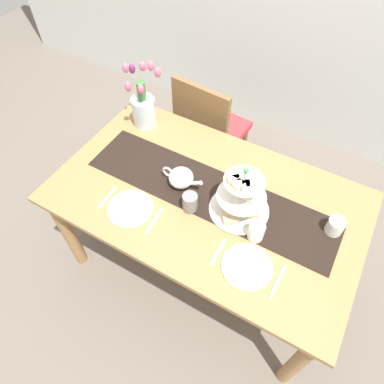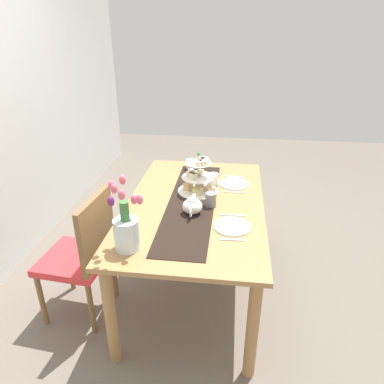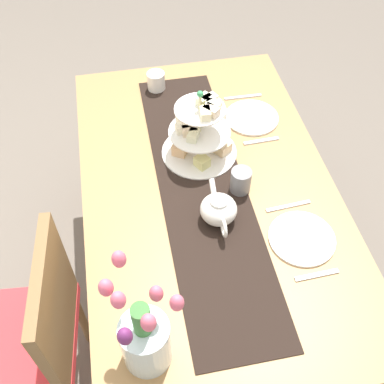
% 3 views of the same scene
% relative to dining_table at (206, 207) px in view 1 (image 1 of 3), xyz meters
% --- Properties ---
extents(ground_plane, '(8.00, 8.00, 0.00)m').
position_rel_dining_table_xyz_m(ground_plane, '(0.00, 0.00, -0.63)').
color(ground_plane, '#6B6056').
extents(dining_table, '(1.59, 0.95, 0.73)m').
position_rel_dining_table_xyz_m(dining_table, '(0.00, 0.00, 0.00)').
color(dining_table, '#A37747').
rests_on(dining_table, ground_plane).
extents(chair_left, '(0.46, 0.46, 0.91)m').
position_rel_dining_table_xyz_m(chair_left, '(-0.35, 0.70, -0.13)').
color(chair_left, brown).
rests_on(chair_left, ground_plane).
extents(table_runner, '(1.35, 0.32, 0.00)m').
position_rel_dining_table_xyz_m(table_runner, '(0.00, 0.02, 0.10)').
color(table_runner, black).
rests_on(table_runner, dining_table).
extents(tiered_cake_stand, '(0.30, 0.30, 0.30)m').
position_rel_dining_table_xyz_m(tiered_cake_stand, '(0.18, -0.00, 0.20)').
color(tiered_cake_stand, beige).
rests_on(tiered_cake_stand, table_runner).
extents(teapot, '(0.24, 0.13, 0.14)m').
position_rel_dining_table_xyz_m(teapot, '(-0.15, 0.00, 0.16)').
color(teapot, white).
rests_on(teapot, table_runner).
extents(tulip_vase, '(0.21, 0.19, 0.40)m').
position_rel_dining_table_xyz_m(tulip_vase, '(-0.59, 0.31, 0.23)').
color(tulip_vase, silver).
rests_on(tulip_vase, dining_table).
extents(cream_jug, '(0.08, 0.08, 0.08)m').
position_rel_dining_table_xyz_m(cream_jug, '(0.62, 0.11, 0.14)').
color(cream_jug, white).
rests_on(cream_jug, dining_table).
extents(dinner_plate_left, '(0.23, 0.23, 0.01)m').
position_rel_dining_table_xyz_m(dinner_plate_left, '(-0.29, -0.26, 0.11)').
color(dinner_plate_left, white).
rests_on(dinner_plate_left, dining_table).
extents(fork_left, '(0.02, 0.15, 0.01)m').
position_rel_dining_table_xyz_m(fork_left, '(-0.44, -0.26, 0.10)').
color(fork_left, silver).
rests_on(fork_left, dining_table).
extents(knife_left, '(0.03, 0.17, 0.01)m').
position_rel_dining_table_xyz_m(knife_left, '(-0.15, -0.26, 0.10)').
color(knife_left, silver).
rests_on(knife_left, dining_table).
extents(dinner_plate_right, '(0.23, 0.23, 0.01)m').
position_rel_dining_table_xyz_m(dinner_plate_right, '(0.34, -0.26, 0.11)').
color(dinner_plate_right, white).
rests_on(dinner_plate_right, dining_table).
extents(fork_right, '(0.02, 0.15, 0.01)m').
position_rel_dining_table_xyz_m(fork_right, '(0.20, -0.26, 0.10)').
color(fork_right, silver).
rests_on(fork_right, dining_table).
extents(knife_right, '(0.02, 0.17, 0.01)m').
position_rel_dining_table_xyz_m(knife_right, '(0.49, -0.26, 0.10)').
color(knife_right, silver).
rests_on(knife_right, dining_table).
extents(mug_grey, '(0.08, 0.08, 0.09)m').
position_rel_dining_table_xyz_m(mug_grey, '(-0.04, -0.11, 0.15)').
color(mug_grey, slate).
rests_on(mug_grey, table_runner).
extents(mug_white_text, '(0.08, 0.08, 0.09)m').
position_rel_dining_table_xyz_m(mug_white_text, '(0.31, -0.10, 0.15)').
color(mug_white_text, white).
rests_on(mug_white_text, dining_table).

